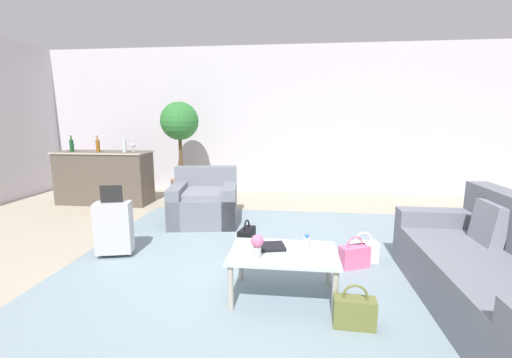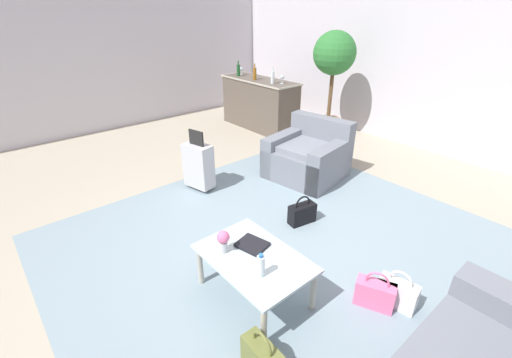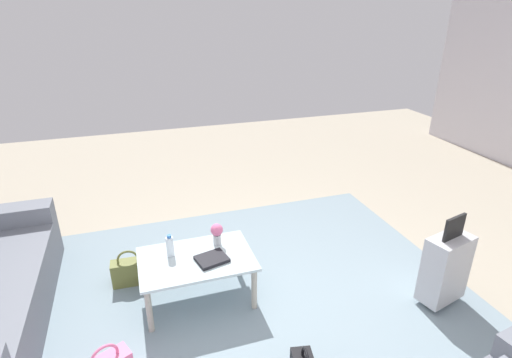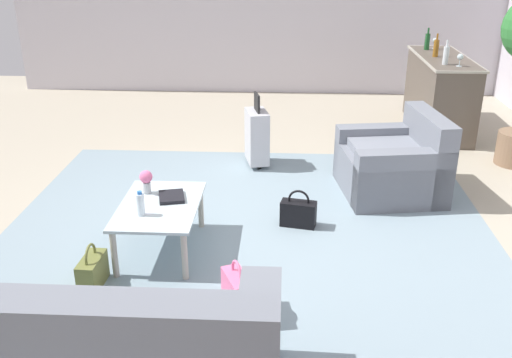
{
  "view_description": "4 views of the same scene",
  "coord_description": "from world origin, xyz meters",
  "px_view_note": "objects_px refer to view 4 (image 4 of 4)",
  "views": [
    {
      "loc": [
        0.49,
        -3.4,
        1.61
      ],
      "look_at": [
        0.06,
        0.26,
        0.95
      ],
      "focal_mm": 24.0,
      "sensor_mm": 36.0,
      "label": 1
    },
    {
      "loc": [
        2.11,
        -1.94,
        2.29
      ],
      "look_at": [
        -0.18,
        0.01,
        0.76
      ],
      "focal_mm": 24.0,
      "sensor_mm": 36.0,
      "label": 2
    },
    {
      "loc": [
        0.8,
        2.37,
        2.39
      ],
      "look_at": [
        -0.13,
        -0.48,
        1.09
      ],
      "focal_mm": 28.0,
      "sensor_mm": 36.0,
      "label": 3
    },
    {
      "loc": [
        4.57,
        0.52,
        2.44
      ],
      "look_at": [
        0.8,
        0.32,
        0.84
      ],
      "focal_mm": 40.0,
      "sensor_mm": 36.0,
      "label": 4
    }
  ],
  "objects_px": {
    "flower_vase": "(146,180)",
    "handbag_white": "(258,300)",
    "wine_bottle_clear": "(446,55)",
    "handbag_pink": "(237,289)",
    "bar_console": "(440,93)",
    "wine_bottle_green": "(427,41)",
    "armchair": "(397,166)",
    "coffee_table_book": "(172,197)",
    "handbag_black": "(298,213)",
    "wine_glass_left_of_centre": "(460,58)",
    "coffee_table": "(160,211)",
    "water_bottle": "(140,204)",
    "wine_bottle_amber": "(436,48)",
    "suitcase_silver": "(257,136)",
    "handbag_olive": "(92,271)",
    "wine_glass_leftmost": "(435,41)"
  },
  "relations": [
    {
      "from": "wine_bottle_green",
      "to": "handbag_white",
      "type": "distance_m",
      "value": 5.43
    },
    {
      "from": "water_bottle",
      "to": "handbag_pink",
      "type": "height_order",
      "value": "water_bottle"
    },
    {
      "from": "water_bottle",
      "to": "coffee_table_book",
      "type": "height_order",
      "value": "water_bottle"
    },
    {
      "from": "coffee_table_book",
      "to": "handbag_pink",
      "type": "distance_m",
      "value": 1.11
    },
    {
      "from": "wine_glass_leftmost",
      "to": "wine_bottle_green",
      "type": "height_order",
      "value": "wine_bottle_green"
    },
    {
      "from": "wine_bottle_amber",
      "to": "handbag_white",
      "type": "distance_m",
      "value": 4.97
    },
    {
      "from": "coffee_table",
      "to": "handbag_pink",
      "type": "distance_m",
      "value": 1.05
    },
    {
      "from": "wine_bottle_amber",
      "to": "wine_bottle_clear",
      "type": "bearing_deg",
      "value": 0.0
    },
    {
      "from": "coffee_table_book",
      "to": "wine_bottle_amber",
      "type": "xyz_separation_m",
      "value": [
        -3.39,
        2.9,
        0.67
      ]
    },
    {
      "from": "suitcase_silver",
      "to": "handbag_olive",
      "type": "xyz_separation_m",
      "value": [
        2.57,
        -1.11,
        -0.23
      ]
    },
    {
      "from": "handbag_olive",
      "to": "wine_glass_leftmost",
      "type": "bearing_deg",
      "value": 142.99
    },
    {
      "from": "coffee_table",
      "to": "handbag_olive",
      "type": "height_order",
      "value": "coffee_table"
    },
    {
      "from": "coffee_table",
      "to": "wine_glass_leftmost",
      "type": "xyz_separation_m",
      "value": [
        -4.1,
        3.11,
        0.73
      ]
    },
    {
      "from": "flower_vase",
      "to": "wine_glass_left_of_centre",
      "type": "height_order",
      "value": "wine_glass_left_of_centre"
    },
    {
      "from": "handbag_olive",
      "to": "coffee_table_book",
      "type": "bearing_deg",
      "value": 144.68
    },
    {
      "from": "flower_vase",
      "to": "wine_glass_left_of_centre",
      "type": "distance_m",
      "value": 4.27
    },
    {
      "from": "flower_vase",
      "to": "handbag_white",
      "type": "distance_m",
      "value": 1.54
    },
    {
      "from": "flower_vase",
      "to": "suitcase_silver",
      "type": "height_order",
      "value": "suitcase_silver"
    },
    {
      "from": "bar_console",
      "to": "wine_glass_left_of_centre",
      "type": "xyz_separation_m",
      "value": [
        0.6,
        0.03,
        0.59
      ]
    },
    {
      "from": "coffee_table_book",
      "to": "wine_bottle_amber",
      "type": "height_order",
      "value": "wine_bottle_amber"
    },
    {
      "from": "wine_bottle_amber",
      "to": "handbag_olive",
      "type": "relative_size",
      "value": 0.84
    },
    {
      "from": "wine_bottle_green",
      "to": "handbag_black",
      "type": "xyz_separation_m",
      "value": [
        3.53,
        -1.83,
        -0.98
      ]
    },
    {
      "from": "wine_bottle_green",
      "to": "handbag_white",
      "type": "relative_size",
      "value": 0.84
    },
    {
      "from": "wine_glass_left_of_centre",
      "to": "handbag_olive",
      "type": "relative_size",
      "value": 0.43
    },
    {
      "from": "wine_bottle_clear",
      "to": "handbag_pink",
      "type": "xyz_separation_m",
      "value": [
        3.75,
        -2.28,
        -0.98
      ]
    },
    {
      "from": "handbag_black",
      "to": "suitcase_silver",
      "type": "bearing_deg",
      "value": -163.09
    },
    {
      "from": "coffee_table",
      "to": "armchair",
      "type": "bearing_deg",
      "value": 121.14
    },
    {
      "from": "coffee_table",
      "to": "wine_glass_left_of_centre",
      "type": "height_order",
      "value": "wine_glass_left_of_centre"
    },
    {
      "from": "wine_bottle_clear",
      "to": "handbag_white",
      "type": "bearing_deg",
      "value": -28.84
    },
    {
      "from": "armchair",
      "to": "wine_bottle_clear",
      "type": "bearing_deg",
      "value": 154.32
    },
    {
      "from": "wine_glass_left_of_centre",
      "to": "wine_bottle_clear",
      "type": "relative_size",
      "value": 0.51
    },
    {
      "from": "handbag_olive",
      "to": "handbag_white",
      "type": "distance_m",
      "value": 1.29
    },
    {
      "from": "coffee_table",
      "to": "water_bottle",
      "type": "xyz_separation_m",
      "value": [
        0.2,
        -0.1,
        0.15
      ]
    },
    {
      "from": "handbag_olive",
      "to": "handbag_black",
      "type": "relative_size",
      "value": 1.0
    },
    {
      "from": "handbag_olive",
      "to": "handbag_black",
      "type": "height_order",
      "value": "same"
    },
    {
      "from": "flower_vase",
      "to": "handbag_black",
      "type": "bearing_deg",
      "value": 102.13
    },
    {
      "from": "coffee_table",
      "to": "wine_glass_left_of_centre",
      "type": "relative_size",
      "value": 6.25
    },
    {
      "from": "wine_bottle_green",
      "to": "wine_bottle_clear",
      "type": "bearing_deg",
      "value": 0.0
    },
    {
      "from": "wine_glass_leftmost",
      "to": "handbag_olive",
      "type": "bearing_deg",
      "value": -37.01
    },
    {
      "from": "armchair",
      "to": "coffee_table_book",
      "type": "xyz_separation_m",
      "value": [
        1.19,
        -2.09,
        0.15
      ]
    },
    {
      "from": "coffee_table_book",
      "to": "water_bottle",
      "type": "bearing_deg",
      "value": -43.06
    },
    {
      "from": "handbag_white",
      "to": "wine_bottle_green",
      "type": "bearing_deg",
      "value": 156.48
    },
    {
      "from": "bar_console",
      "to": "suitcase_silver",
      "type": "height_order",
      "value": "bar_console"
    },
    {
      "from": "coffee_table",
      "to": "handbag_white",
      "type": "distance_m",
      "value": 1.24
    },
    {
      "from": "bar_console",
      "to": "wine_bottle_green",
      "type": "relative_size",
      "value": 5.84
    },
    {
      "from": "handbag_olive",
      "to": "handbag_white",
      "type": "relative_size",
      "value": 1.0
    },
    {
      "from": "wine_bottle_green",
      "to": "handbag_black",
      "type": "distance_m",
      "value": 4.09
    },
    {
      "from": "bar_console",
      "to": "coffee_table_book",
      "type": "bearing_deg",
      "value": -41.78
    },
    {
      "from": "handbag_olive",
      "to": "handbag_black",
      "type": "distance_m",
      "value": 1.89
    },
    {
      "from": "handbag_white",
      "to": "handbag_black",
      "type": "bearing_deg",
      "value": 167.49
    }
  ]
}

